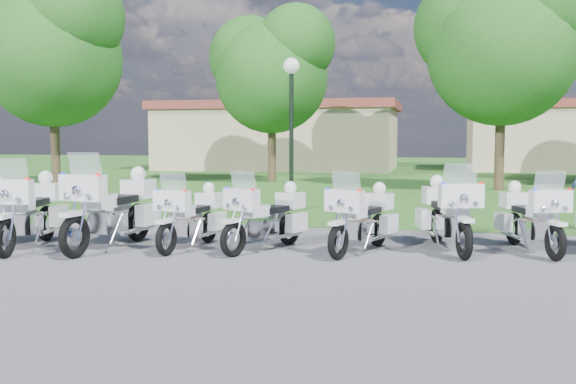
% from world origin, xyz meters
% --- Properties ---
extents(ground, '(100.00, 100.00, 0.00)m').
position_xyz_m(ground, '(0.00, 0.00, 0.00)').
color(ground, '#525257').
rests_on(ground, ground).
extents(grass_lawn, '(100.00, 48.00, 0.01)m').
position_xyz_m(grass_lawn, '(0.00, 27.00, 0.00)').
color(grass_lawn, '#2E5B1C').
rests_on(grass_lawn, ground).
extents(motorcycle_1, '(1.14, 2.46, 1.67)m').
position_xyz_m(motorcycle_1, '(-3.89, -0.69, 0.70)').
color(motorcycle_1, black).
rests_on(motorcycle_1, ground).
extents(motorcycle_2, '(1.07, 2.64, 1.77)m').
position_xyz_m(motorcycle_2, '(-2.40, -0.34, 0.74)').
color(motorcycle_2, black).
rests_on(motorcycle_2, ground).
extents(motorcycle_3, '(0.88, 2.10, 1.41)m').
position_xyz_m(motorcycle_3, '(-0.99, -0.03, 0.59)').
color(motorcycle_3, black).
rests_on(motorcycle_3, ground).
extents(motorcycle_4, '(1.28, 2.02, 1.46)m').
position_xyz_m(motorcycle_4, '(0.41, 0.07, 0.61)').
color(motorcycle_4, black).
rests_on(motorcycle_4, ground).
extents(motorcycle_5, '(1.18, 2.08, 1.46)m').
position_xyz_m(motorcycle_5, '(2.10, 0.24, 0.61)').
color(motorcycle_5, black).
rests_on(motorcycle_5, ground).
extents(motorcycle_6, '(1.16, 2.32, 1.59)m').
position_xyz_m(motorcycle_6, '(3.57, 0.79, 0.67)').
color(motorcycle_6, black).
rests_on(motorcycle_6, ground).
extents(motorcycle_7, '(1.13, 2.12, 1.47)m').
position_xyz_m(motorcycle_7, '(5.01, 0.96, 0.62)').
color(motorcycle_7, black).
rests_on(motorcycle_7, ground).
extents(lamp_post, '(0.44, 0.44, 4.15)m').
position_xyz_m(lamp_post, '(-0.47, 6.09, 3.13)').
color(lamp_post, black).
rests_on(lamp_post, ground).
extents(tree_0, '(6.43, 5.48, 8.57)m').
position_xyz_m(tree_0, '(-11.69, 12.36, 5.67)').
color(tree_0, '#38281C').
rests_on(tree_0, ground).
extents(tree_1, '(5.76, 4.92, 7.69)m').
position_xyz_m(tree_1, '(-3.70, 16.58, 5.08)').
color(tree_1, '#38281C').
rests_on(tree_1, ground).
extents(tree_2, '(6.46, 5.51, 8.61)m').
position_xyz_m(tree_2, '(5.70, 14.33, 5.70)').
color(tree_2, '#38281C').
rests_on(tree_2, ground).
extents(building_west, '(14.56, 8.32, 4.10)m').
position_xyz_m(building_west, '(-6.00, 28.00, 2.07)').
color(building_west, tan).
rests_on(building_west, ground).
extents(building_east, '(11.44, 7.28, 4.10)m').
position_xyz_m(building_east, '(11.00, 30.00, 2.07)').
color(building_east, tan).
rests_on(building_east, ground).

